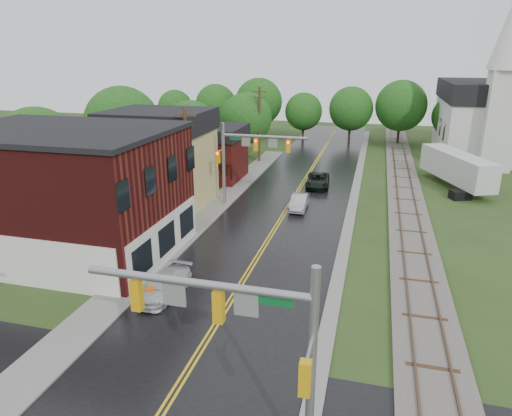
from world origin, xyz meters
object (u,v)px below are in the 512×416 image
at_px(traffic_signal_far, 247,150).
at_px(suv_dark, 318,180).
at_px(traffic_signal_near, 243,325).
at_px(construction_barrel, 150,296).
at_px(tree_left_c, 192,128).
at_px(tree_left_e, 247,120).
at_px(sedan_silver, 299,202).
at_px(utility_pole_b, 187,164).
at_px(utility_pole_c, 259,123).
at_px(tree_left_a, 39,151).
at_px(tree_left_b, 124,126).
at_px(semi_trailer, 457,167).
at_px(pickup_white, 164,286).
at_px(brick_building, 65,192).
at_px(church, 487,111).

distance_m(traffic_signal_far, suv_dark, 10.20).
height_order(traffic_signal_near, construction_barrel, traffic_signal_near).
height_order(tree_left_c, tree_left_e, tree_left_e).
distance_m(tree_left_e, construction_barrel, 36.48).
height_order(suv_dark, sedan_silver, suv_dark).
bearing_deg(utility_pole_b, utility_pole_c, 90.00).
distance_m(traffic_signal_near, utility_pole_b, 22.49).
xyz_separation_m(tree_left_a, tree_left_b, (2.00, 10.00, 0.60)).
bearing_deg(traffic_signal_near, suv_dark, 93.23).
bearing_deg(tree_left_c, tree_left_b, -116.56).
height_order(traffic_signal_near, utility_pole_b, utility_pole_b).
bearing_deg(semi_trailer, construction_barrel, -124.08).
bearing_deg(tree_left_b, traffic_signal_near, -54.51).
bearing_deg(semi_trailer, utility_pole_b, -143.66).
height_order(utility_pole_b, tree_left_b, tree_left_b).
bearing_deg(sedan_silver, tree_left_c, 138.71).
distance_m(suv_dark, semi_trailer, 13.64).
height_order(traffic_signal_near, pickup_white, traffic_signal_near).
xyz_separation_m(brick_building, tree_left_a, (-7.36, 6.90, 0.96)).
xyz_separation_m(traffic_signal_near, tree_left_a, (-23.32, 19.90, 0.15)).
xyz_separation_m(brick_building, pickup_white, (8.76, -4.03, -3.54)).
distance_m(brick_building, tree_left_c, 24.94).
distance_m(pickup_white, semi_trailer, 32.73).
bearing_deg(construction_barrel, tree_left_e, 97.59).
xyz_separation_m(church, tree_left_e, (-28.85, -7.84, -1.02)).
relative_size(brick_building, semi_trailer, 1.34).
bearing_deg(traffic_signal_near, tree_left_c, 114.56).
relative_size(traffic_signal_far, tree_left_a, 0.85).
relative_size(tree_left_b, sedan_silver, 2.55).
bearing_deg(utility_pole_b, construction_barrel, -77.14).
height_order(tree_left_e, semi_trailer, tree_left_e).
relative_size(tree_left_b, construction_barrel, 10.58).
distance_m(tree_left_c, tree_left_e, 7.82).
height_order(utility_pole_c, tree_left_a, utility_pole_c).
xyz_separation_m(brick_building, utility_pole_b, (5.68, 7.00, 0.57)).
bearing_deg(brick_building, tree_left_b, 107.61).
xyz_separation_m(brick_building, semi_trailer, (27.30, 22.90, -2.07)).
xyz_separation_m(tree_left_b, tree_left_e, (9.00, 14.00, -0.90)).
xyz_separation_m(tree_left_a, sedan_silver, (20.83, 5.54, -4.49)).
bearing_deg(sedan_silver, tree_left_b, 165.42).
xyz_separation_m(church, traffic_signal_far, (-23.47, -26.74, -0.86)).
bearing_deg(tree_left_b, church, 29.99).
height_order(utility_pole_b, utility_pole_c, same).
relative_size(tree_left_e, pickup_white, 1.94).
bearing_deg(semi_trailer, traffic_signal_near, -107.54).
distance_m(church, traffic_signal_near, 54.32).
height_order(traffic_signal_far, utility_pole_c, utility_pole_c).
relative_size(utility_pole_b, pickup_white, 2.14).
bearing_deg(traffic_signal_near, tree_left_e, 105.68).
bearing_deg(construction_barrel, tree_left_a, 142.99).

